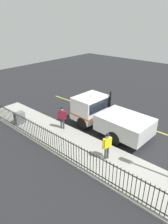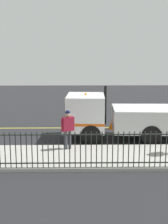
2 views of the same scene
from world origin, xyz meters
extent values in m
plane|color=#232326|center=(0.00, 0.00, 0.00)|extent=(53.09, 53.09, 0.00)
cube|color=#A3A099|center=(3.14, 0.00, 0.07)|extent=(2.99, 24.13, 0.13)
cube|color=yellow|center=(-2.18, 0.00, 0.00)|extent=(0.12, 21.72, 0.01)
cube|color=white|center=(0.05, -4.25, 1.36)|extent=(2.55, 1.97, 1.75)
cube|color=black|center=(0.05, -4.25, 1.74)|extent=(2.35, 1.99, 0.77)
cube|color=silver|center=(0.20, -1.14, 1.04)|extent=(2.63, 3.58, 1.13)
cube|color=silver|center=(0.00, -5.25, 0.63)|extent=(2.34, 0.31, 0.36)
cube|color=#DB5914|center=(0.05, -4.25, 0.97)|extent=(2.57, 1.99, 0.12)
cylinder|color=black|center=(1.17, -4.03, 0.48)|extent=(0.35, 0.97, 0.96)
cylinder|color=black|center=(-1.05, -3.92, 0.48)|extent=(0.35, 0.97, 0.96)
cylinder|color=black|center=(1.31, -1.19, 0.48)|extent=(0.35, 0.97, 0.96)
cylinder|color=black|center=(-0.91, -1.08, 0.48)|extent=(0.35, 0.97, 0.96)
sphere|color=orange|center=(0.05, -4.25, 2.28)|extent=(0.12, 0.12, 0.12)
cylinder|color=black|center=(-0.98, -3.18, 1.53)|extent=(0.14, 0.14, 2.10)
cube|color=maroon|center=(2.24, -5.07, 1.26)|extent=(0.43, 0.54, 0.61)
sphere|color=tan|center=(2.24, -5.07, 1.68)|extent=(0.23, 0.23, 0.23)
sphere|color=#14193F|center=(2.24, -5.07, 1.76)|extent=(0.22, 0.22, 0.22)
cylinder|color=#3F3F47|center=(2.28, -5.15, 0.54)|extent=(0.12, 0.12, 0.82)
cylinder|color=#3F3F47|center=(2.20, -5.00, 0.54)|extent=(0.12, 0.12, 0.82)
cylinder|color=maroon|center=(2.37, -5.32, 1.23)|extent=(0.09, 0.09, 0.58)
cylinder|color=maroon|center=(2.11, -4.83, 1.23)|extent=(0.09, 0.09, 0.58)
cube|color=yellow|center=(2.96, -0.62, 1.23)|extent=(0.52, 0.36, 0.60)
sphere|color=tan|center=(2.96, -0.62, 1.64)|extent=(0.22, 0.22, 0.22)
sphere|color=#14193F|center=(2.96, -0.62, 1.72)|extent=(0.21, 0.21, 0.21)
cylinder|color=#3F3F47|center=(3.04, -0.65, 0.53)|extent=(0.12, 0.12, 0.80)
cylinder|color=#3F3F47|center=(2.88, -0.59, 0.53)|extent=(0.12, 0.12, 0.80)
cylinder|color=yellow|center=(3.21, -0.71, 1.20)|extent=(0.09, 0.09, 0.57)
cylinder|color=yellow|center=(2.70, -0.53, 1.20)|extent=(0.09, 0.09, 0.57)
cylinder|color=#2D332D|center=(4.47, -9.86, 0.81)|extent=(0.04, 0.04, 1.35)
cylinder|color=#2D332D|center=(4.47, -9.66, 0.81)|extent=(0.04, 0.04, 1.35)
cylinder|color=#2D332D|center=(4.47, -9.47, 0.81)|extent=(0.04, 0.04, 1.35)
cylinder|color=#2D332D|center=(4.47, -9.27, 0.81)|extent=(0.04, 0.04, 1.35)
cylinder|color=#2D332D|center=(4.47, -9.07, 0.81)|extent=(0.04, 0.04, 1.35)
cylinder|color=#2D332D|center=(4.47, -8.87, 0.81)|extent=(0.04, 0.04, 1.35)
cylinder|color=#2D332D|center=(4.47, -8.68, 0.81)|extent=(0.04, 0.04, 1.35)
cylinder|color=#2D332D|center=(4.47, -8.48, 0.81)|extent=(0.04, 0.04, 1.35)
cylinder|color=#2D332D|center=(4.47, -8.28, 0.81)|extent=(0.04, 0.04, 1.35)
cylinder|color=#2D332D|center=(4.47, -8.09, 0.81)|extent=(0.04, 0.04, 1.35)
cylinder|color=#2D332D|center=(4.47, -7.89, 0.81)|extent=(0.04, 0.04, 1.35)
cylinder|color=#2D332D|center=(4.47, -7.69, 0.81)|extent=(0.04, 0.04, 1.35)
cylinder|color=#2D332D|center=(4.47, -7.49, 0.81)|extent=(0.04, 0.04, 1.35)
cylinder|color=#2D332D|center=(4.47, -7.30, 0.81)|extent=(0.04, 0.04, 1.35)
cylinder|color=#2D332D|center=(4.47, -7.10, 0.81)|extent=(0.04, 0.04, 1.35)
cylinder|color=#2D332D|center=(4.47, -6.90, 0.81)|extent=(0.04, 0.04, 1.35)
cylinder|color=#2D332D|center=(4.47, -6.71, 0.81)|extent=(0.04, 0.04, 1.35)
cylinder|color=#2D332D|center=(4.47, -6.51, 0.81)|extent=(0.04, 0.04, 1.35)
cylinder|color=#2D332D|center=(4.47, -6.31, 0.81)|extent=(0.04, 0.04, 1.35)
cylinder|color=#2D332D|center=(4.47, -6.11, 0.81)|extent=(0.04, 0.04, 1.35)
cylinder|color=#2D332D|center=(4.47, -5.92, 0.81)|extent=(0.04, 0.04, 1.35)
cylinder|color=#2D332D|center=(4.47, -5.72, 0.81)|extent=(0.04, 0.04, 1.35)
cylinder|color=#2D332D|center=(4.47, -5.52, 0.81)|extent=(0.04, 0.04, 1.35)
cylinder|color=#2D332D|center=(4.47, -5.32, 0.81)|extent=(0.04, 0.04, 1.35)
cylinder|color=#2D332D|center=(4.47, -5.13, 0.81)|extent=(0.04, 0.04, 1.35)
cylinder|color=#2D332D|center=(4.47, -4.93, 0.81)|extent=(0.04, 0.04, 1.35)
cylinder|color=#2D332D|center=(4.47, -4.73, 0.81)|extent=(0.04, 0.04, 1.35)
cylinder|color=#2D332D|center=(4.47, -4.54, 0.81)|extent=(0.04, 0.04, 1.35)
cylinder|color=#2D332D|center=(4.47, -4.34, 0.81)|extent=(0.04, 0.04, 1.35)
cylinder|color=#2D332D|center=(4.47, -4.14, 0.81)|extent=(0.04, 0.04, 1.35)
cylinder|color=#2D332D|center=(4.47, -3.94, 0.81)|extent=(0.04, 0.04, 1.35)
cylinder|color=#2D332D|center=(4.47, -3.75, 0.81)|extent=(0.04, 0.04, 1.35)
cylinder|color=#2D332D|center=(4.47, -3.55, 0.81)|extent=(0.04, 0.04, 1.35)
cylinder|color=#2D332D|center=(4.47, -3.35, 0.81)|extent=(0.04, 0.04, 1.35)
cylinder|color=#2D332D|center=(4.47, -3.16, 0.81)|extent=(0.04, 0.04, 1.35)
cylinder|color=#2D332D|center=(4.47, -2.96, 0.81)|extent=(0.04, 0.04, 1.35)
cylinder|color=#2D332D|center=(4.47, -2.76, 0.81)|extent=(0.04, 0.04, 1.35)
cylinder|color=#2D332D|center=(4.47, -2.56, 0.81)|extent=(0.04, 0.04, 1.35)
cylinder|color=#2D332D|center=(4.47, -2.37, 0.81)|extent=(0.04, 0.04, 1.35)
cylinder|color=#2D332D|center=(4.47, -2.17, 0.81)|extent=(0.04, 0.04, 1.35)
cylinder|color=#2D332D|center=(4.47, -1.97, 0.81)|extent=(0.04, 0.04, 1.35)
cylinder|color=#2D332D|center=(4.47, -1.77, 0.81)|extent=(0.04, 0.04, 1.35)
cylinder|color=#2D332D|center=(4.47, -1.58, 0.81)|extent=(0.04, 0.04, 1.35)
cylinder|color=#2D332D|center=(4.47, -1.38, 0.81)|extent=(0.04, 0.04, 1.35)
cylinder|color=#2D332D|center=(4.47, -1.18, 0.81)|extent=(0.04, 0.04, 1.35)
cylinder|color=#2D332D|center=(4.47, -0.99, 0.81)|extent=(0.04, 0.04, 1.35)
cylinder|color=#2D332D|center=(4.47, -0.79, 0.81)|extent=(0.04, 0.04, 1.35)
cylinder|color=#2D332D|center=(4.47, -0.59, 0.81)|extent=(0.04, 0.04, 1.35)
cylinder|color=#2D332D|center=(4.47, -0.39, 0.81)|extent=(0.04, 0.04, 1.35)
cylinder|color=#2D332D|center=(4.47, -0.20, 0.81)|extent=(0.04, 0.04, 1.35)
cylinder|color=#2D332D|center=(4.47, 0.00, 0.81)|extent=(0.04, 0.04, 1.35)
cylinder|color=#2D332D|center=(4.47, 0.20, 0.81)|extent=(0.04, 0.04, 1.35)
cylinder|color=#2D332D|center=(4.47, 0.39, 0.81)|extent=(0.04, 0.04, 1.35)
cylinder|color=#2D332D|center=(4.47, 0.59, 0.81)|extent=(0.04, 0.04, 1.35)
cylinder|color=#2D332D|center=(4.47, 0.79, 0.81)|extent=(0.04, 0.04, 1.35)
cylinder|color=#2D332D|center=(4.47, 0.99, 0.81)|extent=(0.04, 0.04, 1.35)
cylinder|color=#2D332D|center=(4.47, 1.18, 0.81)|extent=(0.04, 0.04, 1.35)
cylinder|color=#2D332D|center=(4.47, 1.38, 0.81)|extent=(0.04, 0.04, 1.35)
cylinder|color=#2D332D|center=(4.47, 1.58, 0.81)|extent=(0.04, 0.04, 1.35)
cylinder|color=#2D332D|center=(4.47, 1.77, 0.81)|extent=(0.04, 0.04, 1.35)
cylinder|color=#2D332D|center=(4.47, 1.97, 0.81)|extent=(0.04, 0.04, 1.35)
cylinder|color=#2D332D|center=(4.47, 2.17, 0.81)|extent=(0.04, 0.04, 1.35)
cylinder|color=#2D332D|center=(4.47, 2.37, 0.81)|extent=(0.04, 0.04, 1.35)
cylinder|color=#2D332D|center=(4.47, 2.56, 0.81)|extent=(0.04, 0.04, 1.35)
cylinder|color=#2D332D|center=(4.47, 2.76, 0.81)|extent=(0.04, 0.04, 1.35)
cylinder|color=#2D332D|center=(4.47, 2.96, 0.81)|extent=(0.04, 0.04, 1.35)
cylinder|color=#2D332D|center=(4.47, 3.16, 0.81)|extent=(0.04, 0.04, 1.35)
cylinder|color=#2D332D|center=(4.47, 3.35, 0.81)|extent=(0.04, 0.04, 1.35)
cube|color=#2D332D|center=(4.47, 0.00, 1.37)|extent=(0.04, 20.51, 0.04)
cube|color=#2D332D|center=(4.47, 0.00, 0.29)|extent=(0.04, 20.51, 0.04)
cube|color=slate|center=(3.85, -8.14, 0.59)|extent=(0.75, 0.49, 0.92)
cone|color=orange|center=(-1.95, -2.66, 0.34)|extent=(0.47, 0.47, 0.67)
camera|label=1|loc=(10.76, 4.48, 7.51)|focal=31.74mm
camera|label=2|loc=(15.25, -4.58, 4.27)|focal=49.21mm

